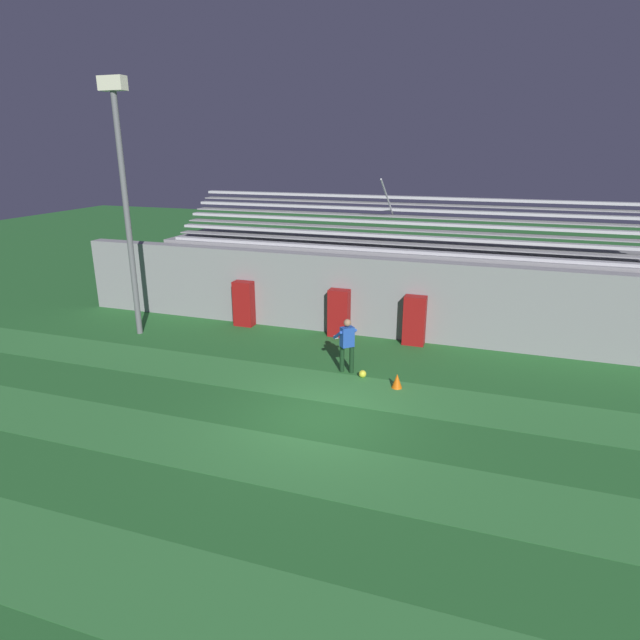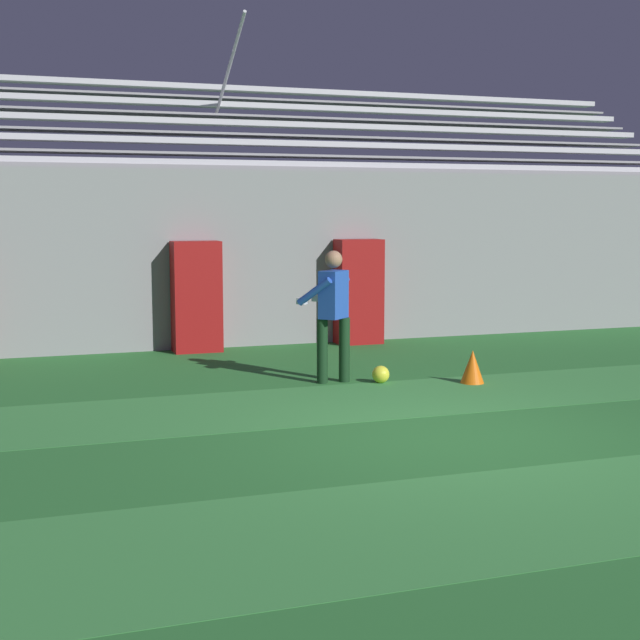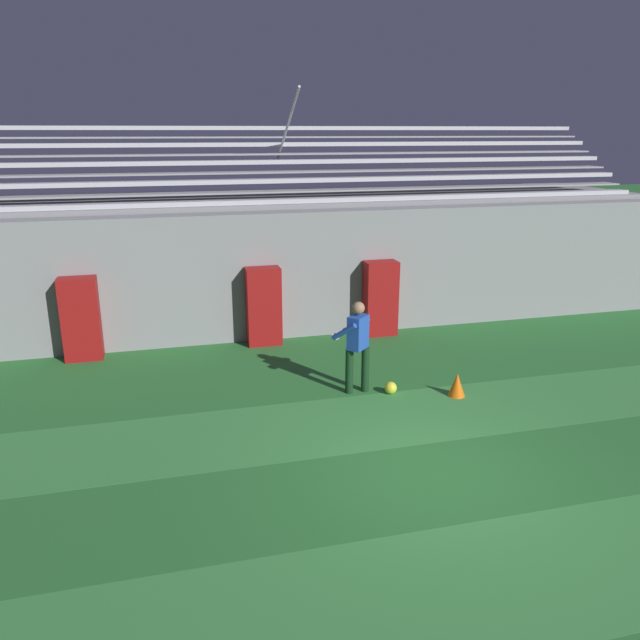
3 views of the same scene
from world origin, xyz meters
name	(u,v)px [view 1 (image 1 of 3)]	position (x,y,z in m)	size (l,w,h in m)	color
ground_plane	(321,417)	(0.00, 0.00, 0.00)	(80.00, 80.00, 0.00)	#286B2D
turf_stripe_near	(194,601)	(0.00, -6.00, 0.00)	(28.00, 1.95, 0.01)	#38843D
turf_stripe_mid	(290,462)	(0.00, -2.11, 0.00)	(28.00, 1.95, 0.01)	#38843D
turf_stripe_far	(341,388)	(0.00, 1.78, 0.00)	(28.00, 1.95, 0.01)	#38843D
back_wall	(380,297)	(0.00, 6.50, 1.40)	(24.00, 0.60, 2.80)	gray
padding_pillar_gate_left	(339,313)	(-1.33, 5.95, 0.85)	(0.73, 0.44, 1.70)	maroon
padding_pillar_gate_right	(414,321)	(1.33, 5.95, 0.85)	(0.73, 0.44, 1.70)	maroon
padding_pillar_far_left	(244,304)	(-5.06, 5.95, 0.85)	(0.73, 0.44, 1.70)	maroon
bleacher_stand	(393,280)	(0.00, 8.84, 1.50)	(18.00, 4.05, 5.43)	gray
floodlight_pole	(123,181)	(-8.26, 3.91, 5.37)	(0.90, 0.36, 8.58)	slate
goalkeeper	(347,342)	(-0.19, 2.94, 0.95)	(0.74, 0.74, 1.67)	#143319
soccer_ball	(363,374)	(0.37, 2.70, 0.11)	(0.22, 0.22, 0.22)	yellow
traffic_cone	(397,381)	(1.46, 2.31, 0.21)	(0.30, 0.30, 0.42)	orange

